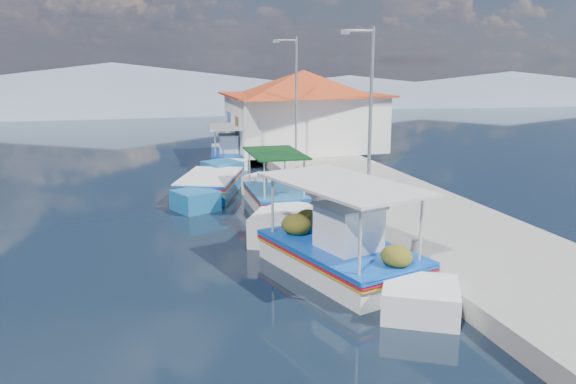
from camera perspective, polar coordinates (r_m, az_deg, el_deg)
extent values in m
plane|color=black|center=(17.05, -3.76, -5.47)|extent=(160.00, 160.00, 0.00)
cube|color=gray|center=(24.23, 7.06, 0.66)|extent=(5.00, 44.00, 0.50)
cylinder|color=#A5A8AD|center=(15.39, 12.61, -5.28)|extent=(0.20, 0.20, 0.30)
cylinder|color=#A5A8AD|center=(19.76, 5.86, -0.95)|extent=(0.20, 0.20, 0.30)
cylinder|color=#A5A8AD|center=(25.31, 0.96, 2.21)|extent=(0.20, 0.20, 0.30)
cylinder|color=#A5A8AD|center=(31.03, -2.17, 4.21)|extent=(0.20, 0.20, 0.30)
cube|color=white|center=(14.94, 5.24, -7.29)|extent=(3.46, 4.97, 0.99)
cube|color=white|center=(17.72, 4.55, -3.56)|extent=(2.23, 2.23, 1.09)
cube|color=white|center=(12.27, 6.23, -11.98)|extent=(2.17, 2.17, 0.93)
cube|color=#0E4AB7|center=(14.78, 5.28, -5.63)|extent=(3.57, 5.12, 0.06)
cube|color=red|center=(14.81, 5.27, -5.93)|extent=(3.57, 5.12, 0.05)
cube|color=gold|center=(14.83, 5.26, -6.20)|extent=(3.57, 5.12, 0.04)
cube|color=#0E4AB7|center=(14.76, 5.28, -5.36)|extent=(3.58, 5.08, 0.05)
cube|color=brown|center=(14.77, 5.28, -5.48)|extent=(3.26, 4.83, 0.05)
cube|color=white|center=(14.30, 5.42, -3.70)|extent=(1.59, 1.65, 1.14)
cube|color=silver|center=(14.14, 5.47, -1.41)|extent=(1.73, 1.78, 0.06)
cylinder|color=beige|center=(16.32, 1.66, -0.60)|extent=(0.07, 0.07, 1.66)
cylinder|color=beige|center=(16.44, 8.04, -0.62)|extent=(0.07, 0.07, 1.66)
cylinder|color=beige|center=(12.67, 1.84, -4.63)|extent=(0.07, 0.07, 1.66)
cylinder|color=beige|center=(12.83, 10.06, -4.61)|extent=(0.07, 0.07, 1.66)
cube|color=silver|center=(14.33, 5.42, 0.84)|extent=(3.57, 5.00, 0.07)
ellipsoid|color=#4A4913|center=(16.05, 3.44, -2.83)|extent=(0.79, 0.87, 0.59)
ellipsoid|color=#4A4913|center=(16.60, 5.88, -2.50)|extent=(0.66, 0.73, 0.50)
ellipsoid|color=#4A4913|center=(12.94, 6.83, -6.99)|extent=(0.71, 0.78, 0.53)
sphere|color=orange|center=(15.25, 9.07, -1.93)|extent=(0.42, 0.42, 0.42)
cube|color=white|center=(21.47, -1.27, -1.00)|extent=(1.86, 3.37, 0.85)
cube|color=white|center=(23.56, -2.71, 0.53)|extent=(1.83, 1.83, 0.94)
cube|color=white|center=(19.45, 0.42, -2.49)|extent=(1.78, 1.78, 0.81)
cube|color=#0E4AB7|center=(21.38, -1.28, 0.03)|extent=(1.92, 3.48, 0.05)
cube|color=red|center=(21.40, -1.27, -0.16)|extent=(1.92, 3.48, 0.04)
cube|color=gold|center=(21.41, -1.27, -0.32)|extent=(1.92, 3.48, 0.04)
cube|color=#196199|center=(21.37, -1.28, 0.19)|extent=(1.93, 3.44, 0.04)
cube|color=brown|center=(21.37, -1.28, 0.12)|extent=(1.72, 3.30, 0.04)
cylinder|color=beige|center=(22.39, -4.01, 2.57)|extent=(0.06, 0.06, 1.44)
cylinder|color=beige|center=(22.74, -0.47, 2.76)|extent=(0.06, 0.06, 1.44)
cylinder|color=beige|center=(19.71, -2.23, 1.15)|extent=(0.06, 0.06, 1.44)
cylinder|color=beige|center=(20.11, 1.74, 1.39)|extent=(0.06, 0.06, 1.44)
cube|color=#0A3614|center=(21.10, -1.30, 3.93)|extent=(1.95, 3.38, 0.06)
cube|color=#196199|center=(23.60, -7.81, 0.28)|extent=(3.19, 4.24, 1.05)
cube|color=#196199|center=(25.78, -10.49, 1.57)|extent=(1.90, 1.90, 1.16)
cube|color=#196199|center=(21.52, -4.72, -0.88)|extent=(1.85, 1.85, 1.00)
cube|color=#0E4AB7|center=(23.49, -7.85, 1.44)|extent=(3.29, 4.37, 0.07)
cube|color=red|center=(23.51, -7.84, 1.23)|extent=(3.29, 4.37, 0.06)
cube|color=gold|center=(23.53, -7.84, 1.05)|extent=(3.29, 4.37, 0.04)
cube|color=white|center=(23.48, -7.86, 1.63)|extent=(3.29, 4.34, 0.06)
cube|color=brown|center=(23.48, -7.85, 1.55)|extent=(3.02, 4.11, 0.06)
cube|color=white|center=(30.83, -5.93, 3.23)|extent=(2.28, 3.68, 0.82)
cube|color=white|center=(32.99, -7.17, 4.02)|extent=(1.82, 1.82, 0.90)
cube|color=white|center=(28.74, -4.57, 2.54)|extent=(1.77, 1.77, 0.77)
cube|color=#0E4AB7|center=(30.77, -5.95, 3.92)|extent=(2.35, 3.79, 0.05)
cube|color=red|center=(30.78, -5.95, 3.80)|extent=(2.35, 3.79, 0.04)
cube|color=gold|center=(30.79, -5.95, 3.69)|extent=(2.35, 3.79, 0.03)
cube|color=#0E4AB7|center=(30.76, -5.95, 4.03)|extent=(2.36, 3.76, 0.04)
cube|color=brown|center=(30.77, -5.95, 3.99)|extent=(2.13, 3.59, 0.04)
cube|color=white|center=(30.45, -5.82, 4.79)|extent=(1.14, 1.25, 0.94)
cube|color=silver|center=(30.39, -5.85, 5.71)|extent=(1.24, 1.34, 0.05)
cylinder|color=beige|center=(31.84, -8.03, 5.48)|extent=(0.06, 0.06, 1.37)
cylinder|color=beige|center=(32.26, -5.55, 5.65)|extent=(0.06, 0.06, 1.37)
cylinder|color=beige|center=(29.08, -6.46, 4.82)|extent=(0.06, 0.06, 1.37)
cylinder|color=beige|center=(29.53, -3.78, 5.00)|extent=(0.06, 0.06, 1.37)
cube|color=silver|center=(30.58, -6.01, 6.53)|extent=(2.37, 3.70, 0.06)
cube|color=white|center=(32.43, 1.56, 7.01)|extent=(8.00, 6.00, 3.00)
cube|color=#CD471C|center=(32.31, 1.57, 9.74)|extent=(8.64, 6.48, 0.10)
pyramid|color=#CD471C|center=(32.28, 1.58, 10.89)|extent=(10.49, 10.49, 1.40)
cube|color=brown|center=(30.59, -5.08, 5.65)|extent=(0.06, 1.00, 2.00)
cube|color=#0E4AB7|center=(32.97, -5.90, 7.22)|extent=(0.06, 1.20, 0.90)
cylinder|color=#A5A8AD|center=(19.58, 8.26, 7.32)|extent=(0.12, 0.12, 6.00)
cylinder|color=#A5A8AD|center=(19.32, 7.13, 15.75)|extent=(1.00, 0.08, 0.08)
cube|color=#A5A8AD|center=(19.13, 5.69, 15.66)|extent=(0.30, 0.14, 0.14)
cylinder|color=#A5A8AD|center=(28.03, 0.82, 9.14)|extent=(0.12, 0.12, 6.00)
cylinder|color=#A5A8AD|center=(27.85, -0.18, 14.98)|extent=(1.00, 0.08, 0.08)
cube|color=#A5A8AD|center=(27.72, -1.22, 14.89)|extent=(0.30, 0.14, 0.14)
cone|color=gray|center=(71.93, -17.10, 10.12)|extent=(96.00, 96.00, 5.50)
cone|color=gray|center=(77.29, 6.11, 10.14)|extent=(76.80, 76.80, 3.80)
cone|color=gray|center=(89.48, 21.42, 9.85)|extent=(89.60, 89.60, 4.20)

